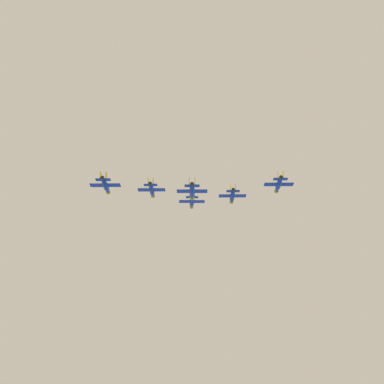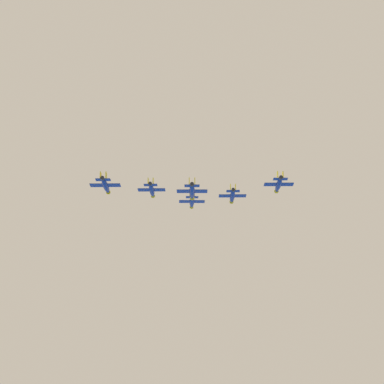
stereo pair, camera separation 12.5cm
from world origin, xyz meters
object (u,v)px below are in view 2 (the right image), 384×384
jet_left_outer (106,185)px  jet_lead (192,202)px  jet_right_outer (279,185)px  jet_left_wingman (152,190)px  jet_slot_rear (192,191)px  jet_right_wingman (232,196)px

jet_left_outer → jet_lead: bearing=-39.3°
jet_lead → jet_right_outer: size_ratio=0.99×
jet_lead → jet_left_wingman: (-17.06, 16.14, -1.09)m
jet_lead → jet_left_outer: jet_lead is taller
jet_right_outer → jet_slot_rear: (1.62, 30.38, -2.57)m
jet_lead → jet_left_wingman: size_ratio=1.00×
jet_lead → jet_right_wingman: 23.74m
jet_left_outer → jet_slot_rear: size_ratio=1.00×
jet_right_outer → jet_right_wingman: bearing=41.0°
jet_left_outer → jet_left_wingman: bearing=-39.3°
jet_left_wingman → jet_left_outer: size_ratio=0.96×
jet_slot_rear → jet_left_wingman: bearing=40.7°
jet_left_wingman → jet_left_outer: (-17.06, 16.14, -4.33)m
jet_left_outer → jet_slot_rear: bearing=-88.9°
jet_left_wingman → jet_left_outer: jet_left_wingman is taller
jet_left_outer → jet_right_outer: bearing=-88.9°
jet_right_outer → jet_left_wingman: bearing=69.2°
jet_left_outer → jet_slot_rear: 30.50m
jet_right_wingman → jet_slot_rear: jet_right_wingman is taller
jet_left_wingman → jet_right_outer: 49.18m
jet_right_wingman → jet_left_outer: jet_right_wingman is taller
jet_lead → jet_left_outer: bearing=138.8°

